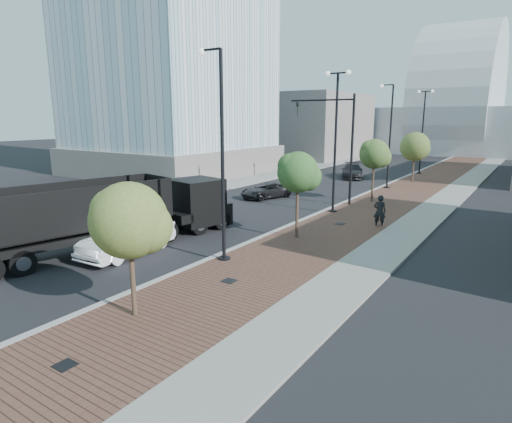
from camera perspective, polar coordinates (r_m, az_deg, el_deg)
The scene contains 24 objects.
sidewalk at distance 45.77m, azimuth 22.68°, elevation 3.56°, with size 7.00×140.00×0.12m, color #4C2D23.
concrete_strip at distance 45.34m, azimuth 26.02°, elevation 3.19°, with size 2.40×140.00×0.13m, color slate.
curb at distance 46.54m, azimuth 18.46°, elevation 4.03°, with size 0.30×140.00×0.14m, color gray.
west_sidewalk at distance 51.46m, azimuth 4.35°, elevation 5.37°, with size 4.00×140.00×0.12m, color slate.
dump_truck at distance 23.09m, azimuth -14.58°, elevation -0.35°, with size 5.16×13.55×3.38m.
white_sedan at distance 21.19m, azimuth -16.74°, elevation -3.31°, with size 1.75×5.00×1.65m, color silver.
dark_car_mid at distance 34.49m, azimuth 1.34°, elevation 2.80°, with size 1.99×4.31×1.20m, color black.
dark_car_far at distance 47.10m, azimuth 12.71°, elevation 5.30°, with size 2.11×5.20×1.51m, color black.
pedestrian at distance 26.12m, azimuth 16.14°, elevation 0.01°, with size 0.71×0.47×1.95m, color black.
streetlight_1 at distance 18.65m, azimuth -4.75°, elevation 6.12°, with size 1.44×0.56×9.21m.
streetlight_2 at distance 28.91m, azimuth 10.52°, elevation 9.15°, with size 1.72×0.56×9.28m.
streetlight_3 at distance 40.26m, azimuth 17.23°, elevation 9.01°, with size 1.44×0.56×9.21m.
streetlight_4 at distance 51.82m, azimuth 21.28°, elevation 9.91°, with size 1.72×0.56×9.28m.
traffic_mast at distance 32.02m, azimuth 11.20°, elevation 9.72°, with size 5.09×0.20×8.00m.
tree_0 at distance 13.80m, azimuth -16.36°, elevation -1.19°, with size 2.45×2.41×4.47m.
tree_1 at distance 22.30m, azimuth 5.72°, elevation 5.19°, with size 2.22×2.15×4.68m.
tree_2 at distance 33.31m, azimuth 15.58°, elevation 7.37°, with size 2.29×2.22×4.82m.
tree_3 at distance 44.85m, azimuth 20.47°, elevation 8.09°, with size 2.82×2.82×4.99m.
tower_podium at distance 51.52m, azimuth -10.94°, elevation 6.80°, with size 19.00×19.00×3.00m, color #68605D.
convention_center at distance 90.61m, azimuth 25.29°, elevation 11.07°, with size 50.00×30.00×50.00m.
commercial_block_nw at distance 72.04m, azimuth 7.44°, elevation 11.27°, with size 14.00×20.00×10.00m, color slate.
utility_cover_0 at distance 12.73m, azimuth -24.08°, elevation -18.17°, with size 0.50×0.50×0.02m, color black.
utility_cover_1 at distance 16.98m, azimuth -3.60°, elevation -9.19°, with size 0.50×0.50×0.02m, color black.
utility_cover_2 at distance 26.17m, azimuth 11.13°, elevation -1.61°, with size 0.50×0.50×0.02m, color black.
Camera 1 is at (12.01, -4.52, 6.39)m, focal length 30.04 mm.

